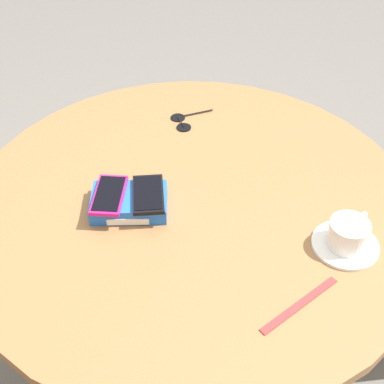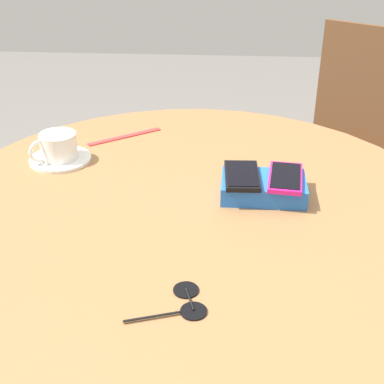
# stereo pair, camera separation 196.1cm
# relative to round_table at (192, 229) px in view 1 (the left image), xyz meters

# --- Properties ---
(ground_plane) EXTENTS (8.00, 8.00, 0.00)m
(ground_plane) POSITION_rel_round_table_xyz_m (0.00, 0.00, -0.63)
(ground_plane) COLOR slate
(round_table) EXTENTS (1.11, 1.11, 0.74)m
(round_table) POSITION_rel_round_table_xyz_m (0.00, 0.00, 0.00)
(round_table) COLOR #2D2D2D
(round_table) RESTS_ON ground_plane
(phone_box) EXTENTS (0.18, 0.12, 0.04)m
(phone_box) POSITION_rel_round_table_xyz_m (-0.15, -0.03, 0.13)
(phone_box) COLOR blue
(phone_box) RESTS_ON round_table
(phone_magenta) EXTENTS (0.08, 0.14, 0.01)m
(phone_magenta) POSITION_rel_round_table_xyz_m (-0.20, -0.03, 0.16)
(phone_magenta) COLOR #D11975
(phone_magenta) RESTS_ON phone_box
(phone_black) EXTENTS (0.08, 0.13, 0.01)m
(phone_black) POSITION_rel_round_table_xyz_m (-0.10, -0.03, 0.16)
(phone_black) COLOR black
(phone_black) RESTS_ON phone_box
(saucer) EXTENTS (0.15, 0.15, 0.01)m
(saucer) POSITION_rel_round_table_xyz_m (0.33, -0.17, 0.11)
(saucer) COLOR white
(saucer) RESTS_ON round_table
(coffee_cup) EXTENTS (0.10, 0.10, 0.06)m
(coffee_cup) POSITION_rel_round_table_xyz_m (0.33, -0.17, 0.15)
(coffee_cup) COLOR white
(coffee_cup) RESTS_ON saucer
(lanyard_strap) EXTENTS (0.18, 0.14, 0.00)m
(lanyard_strap) POSITION_rel_round_table_xyz_m (0.20, -0.33, 0.11)
(lanyard_strap) COLOR red
(lanyard_strap) RESTS_ON round_table
(sunglasses) EXTENTS (0.13, 0.11, 0.01)m
(sunglasses) POSITION_rel_round_table_xyz_m (-0.01, 0.33, 0.11)
(sunglasses) COLOR black
(sunglasses) RESTS_ON round_table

